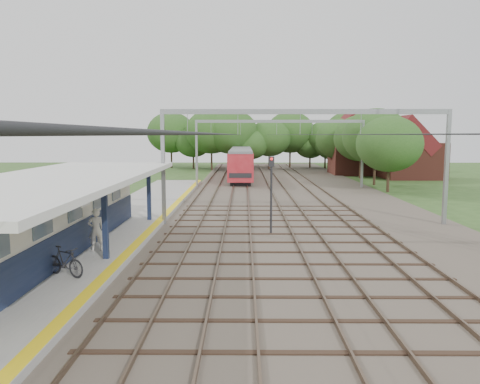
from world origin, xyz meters
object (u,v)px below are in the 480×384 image
object	(u,v)px
bicycle	(65,261)
train	(241,159)
person	(96,230)
signal_post	(271,186)

from	to	relation	value
bicycle	train	world-z (taller)	train
person	bicycle	bearing A→B (deg)	66.36
train	signal_post	distance (m)	40.36
bicycle	person	bearing A→B (deg)	28.65
train	bicycle	bearing A→B (deg)	-97.18
bicycle	signal_post	size ratio (longest dim) A/B	0.43
train	signal_post	bearing A→B (deg)	-87.37
person	bicycle	xyz separation A→B (m)	(0.04, -3.80, -0.39)
bicycle	train	size ratio (longest dim) A/B	0.05
person	train	size ratio (longest dim) A/B	0.05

